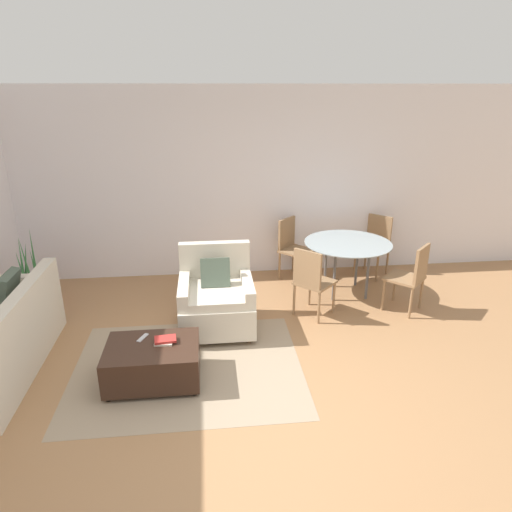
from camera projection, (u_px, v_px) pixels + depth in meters
ground_plane at (249, 410)px, 4.08m from camera, size 20.00×20.00×0.00m
wall_back at (227, 184)px, 6.64m from camera, size 12.00×0.06×2.75m
area_rug at (188, 367)px, 4.69m from camera, size 2.32×1.87×0.01m
armchair at (216, 299)px, 5.37m from camera, size 0.86×0.89×0.96m
ottoman at (153, 362)px, 4.41m from camera, size 0.89×0.64×0.39m
book_stack at (165, 340)px, 4.41m from camera, size 0.22×0.17×0.04m
tv_remote_primary at (143, 338)px, 4.49m from camera, size 0.11×0.16×0.01m
potted_plant at (32, 291)px, 5.97m from camera, size 0.40×0.40×1.04m
dining_table at (348, 248)px, 6.17m from camera, size 1.17×1.17×0.74m
dining_chair_near_left at (311, 278)px, 5.56m from camera, size 0.59×0.59×0.90m
dining_chair_near_right at (412, 274)px, 5.69m from camera, size 0.59×0.59×0.90m
dining_chair_far_left at (292, 244)px, 6.75m from camera, size 0.59×0.59×0.90m
dining_chair_far_right at (376, 241)px, 6.88m from camera, size 0.59×0.59×0.90m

